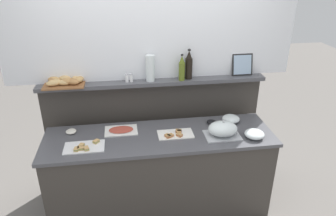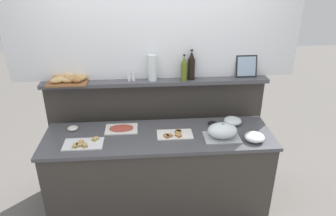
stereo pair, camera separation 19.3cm
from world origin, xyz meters
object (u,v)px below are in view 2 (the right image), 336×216
Objects in this scene: bread_basket at (68,79)px; pepper_shaker at (133,77)px; sandwich_platter_side at (83,144)px; serving_cloche at (222,131)px; wine_bottle_dark at (191,66)px; salt_shaker at (129,77)px; cold_cuts_platter at (121,129)px; condiment_bowl_teal at (213,123)px; glass_bowl_large at (233,121)px; olive_oil_bottle at (184,69)px; condiment_bowl_red at (73,128)px; framed_picture at (246,66)px; sandwich_platter_rear at (175,134)px; glass_bowl_medium at (255,137)px; water_carafe at (152,68)px.

pepper_shaker is at bearing -0.94° from bread_basket.
serving_cloche is (1.31, 0.02, 0.06)m from sandwich_platter_side.
salt_shaker is at bearing -179.17° from wine_bottle_dark.
wine_bottle_dark reaches higher than cold_cuts_platter.
sandwich_platter_side is at bearing -167.27° from condiment_bowl_teal.
sandwich_platter_side is 1.98× the size of glass_bowl_large.
sandwich_platter_side is 0.83m from salt_shaker.
condiment_bowl_teal is at bearing -40.28° from olive_oil_bottle.
bread_basket reaches higher than condiment_bowl_red.
condiment_bowl_teal is (0.94, 0.02, 0.01)m from cold_cuts_platter.
olive_oil_bottle is at bearing -2.55° from salt_shaker.
framed_picture is (1.19, 0.04, 0.07)m from pepper_shaker.
wine_bottle_dark is (-0.23, 0.54, 0.48)m from serving_cloche.
condiment_bowl_teal is 0.99m from salt_shaker.
condiment_bowl_red is at bearing -168.67° from olive_oil_bottle.
serving_cloche is 3.27× the size of condiment_bowl_red.
cold_cuts_platter is at bearing 163.22° from sandwich_platter_rear.
condiment_bowl_teal is (-0.33, 0.34, -0.02)m from glass_bowl_medium.
olive_oil_bottle reaches higher than glass_bowl_large.
glass_bowl_medium is at bearing -27.91° from pepper_shaker.
sandwich_platter_rear is at bearing 169.50° from serving_cloche.
sandwich_platter_rear is 3.39× the size of condiment_bowl_teal.
sandwich_platter_side is at bearing -63.06° from condiment_bowl_red.
glass_bowl_medium reaches higher than condiment_bowl_red.
condiment_bowl_teal is 0.85m from water_carafe.
bread_basket is at bearing 160.28° from serving_cloche.
serving_cloche is at bearing -19.72° from bread_basket.
wine_bottle_dark reaches higher than sandwich_platter_side.
sandwich_platter_rear is 1.23m from bread_basket.
sandwich_platter_side is at bearing -152.41° from wine_bottle_dark.
glass_bowl_medium reaches higher than condiment_bowl_teal.
serving_cloche is (0.97, -0.24, 0.06)m from cold_cuts_platter.
glass_bowl_medium is 2.18× the size of salt_shaker.
serving_cloche is at bearing -13.93° from cold_cuts_platter.
framed_picture is at bearing 19.49° from sandwich_platter_side.
pepper_shaker is 0.22m from water_carafe.
condiment_bowl_teal is 0.63m from wine_bottle_dark.
glass_bowl_medium is at bearing -13.90° from cold_cuts_platter.
glass_bowl_medium is at bearing -45.57° from condiment_bowl_teal.
sandwich_platter_rear is 1.09× the size of wine_bottle_dark.
sandwich_platter_side is 0.74m from bread_basket.
condiment_bowl_red is at bearing -167.84° from wine_bottle_dark.
serving_cloche is at bearing -122.97° from glass_bowl_large.
cold_cuts_platter is 3.11× the size of condiment_bowl_red.
glass_bowl_large is 1.63m from condiment_bowl_red.
glass_bowl_large is 1.00m from water_carafe.
condiment_bowl_teal is 0.71m from framed_picture.
cold_cuts_platter is 1.18× the size of water_carafe.
sandwich_platter_rear is 0.74m from pepper_shaker.
framed_picture is (1.24, 0.04, 0.07)m from salt_shaker.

